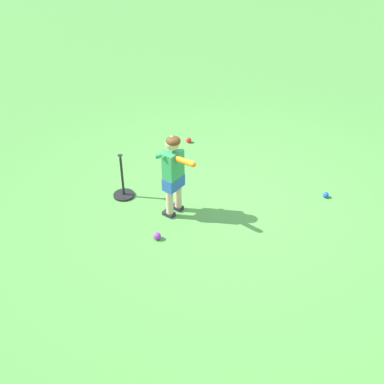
{
  "coord_description": "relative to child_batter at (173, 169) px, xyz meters",
  "views": [
    {
      "loc": [
        4.01,
        2.97,
        3.54
      ],
      "look_at": [
        0.6,
        -0.06,
        0.45
      ],
      "focal_mm": 43.85,
      "sensor_mm": 36.0,
      "label": 1
    }
  ],
  "objects": [
    {
      "name": "ground_plane",
      "position": [
        -0.6,
        0.36,
        -0.65
      ],
      "size": [
        40.0,
        40.0,
        0.0
      ],
      "primitive_type": "plane",
      "color": "#519942"
    },
    {
      "name": "child_batter",
      "position": [
        0.0,
        0.0,
        0.0
      ],
      "size": [
        0.33,
        0.63,
        1.08
      ],
      "color": "#232328",
      "rests_on": "ground"
    },
    {
      "name": "play_ball_center_lawn",
      "position": [
        -1.52,
        -1.13,
        -0.61
      ],
      "size": [
        0.09,
        0.09,
        0.09
      ],
      "primitive_type": "sphere",
      "color": "red",
      "rests_on": "ground"
    },
    {
      "name": "play_ball_midfield",
      "position": [
        -1.58,
        1.26,
        -0.61
      ],
      "size": [
        0.08,
        0.08,
        0.08
      ],
      "primitive_type": "sphere",
      "color": "blue",
      "rests_on": "ground"
    },
    {
      "name": "play_ball_far_left",
      "position": [
        0.51,
        0.21,
        -0.6
      ],
      "size": [
        0.09,
        0.09,
        0.09
      ],
      "primitive_type": "sphere",
      "color": "purple",
      "rests_on": "ground"
    },
    {
      "name": "batting_tee",
      "position": [
        0.17,
        -0.76,
        -0.55
      ],
      "size": [
        0.28,
        0.28,
        0.62
      ],
      "color": "black",
      "rests_on": "ground"
    }
  ]
}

